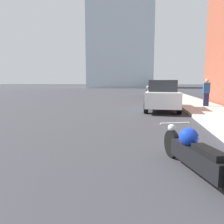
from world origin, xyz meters
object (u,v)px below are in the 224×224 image
at_px(pedestrian, 206,92).
at_px(motorcycle, 195,153).
at_px(parked_car_white, 162,96).
at_px(parked_car_red, 152,86).
at_px(parked_car_green, 151,85).
at_px(parked_car_silver, 154,87).
at_px(parked_car_black, 156,89).

bearing_deg(pedestrian, motorcycle, -104.76).
height_order(motorcycle, parked_car_white, parked_car_white).
distance_m(motorcycle, parked_car_red, 42.77).
height_order(parked_car_white, parked_car_green, parked_car_green).
bearing_deg(parked_car_silver, parked_car_red, 84.53).
bearing_deg(parked_car_silver, parked_car_black, -95.88).
distance_m(motorcycle, parked_car_white, 8.68).
relative_size(parked_car_silver, parked_car_red, 1.05).
relative_size(motorcycle, parked_car_black, 0.52).
relative_size(parked_car_silver, pedestrian, 2.65).
distance_m(parked_car_red, pedestrian, 32.78).
bearing_deg(parked_car_red, parked_car_black, -88.66).
bearing_deg(parked_car_red, pedestrian, -84.19).
bearing_deg(pedestrian, parked_car_black, 105.47).
xyz_separation_m(parked_car_green, pedestrian, (2.53, -43.86, 0.11)).
height_order(parked_car_black, parked_car_silver, parked_car_black).
xyz_separation_m(parked_car_silver, pedestrian, (2.54, -21.40, 0.16)).
xyz_separation_m(parked_car_black, parked_car_silver, (0.02, 12.12, -0.05)).
bearing_deg(parked_car_red, motorcycle, -88.82).
bearing_deg(parked_car_red, parked_car_silver, -88.45).
bearing_deg(parked_car_silver, motorcycle, -95.97).
bearing_deg(pedestrian, parked_car_silver, 96.78).
bearing_deg(parked_car_white, parked_car_black, 91.92).
distance_m(parked_car_white, parked_car_green, 45.28).
xyz_separation_m(parked_car_red, parked_car_green, (0.07, 11.18, 0.03)).
bearing_deg(parked_car_green, parked_car_white, -94.08).
height_order(parked_car_white, pedestrian, pedestrian).
relative_size(motorcycle, pedestrian, 1.46).
relative_size(parked_car_red, parked_car_green, 0.92).
bearing_deg(motorcycle, parked_car_silver, 70.94).
height_order(parked_car_silver, parked_car_green, parked_car_green).
relative_size(motorcycle, parked_car_silver, 0.55).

